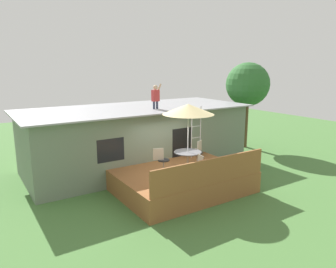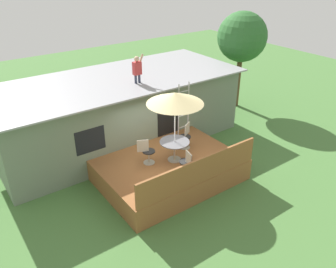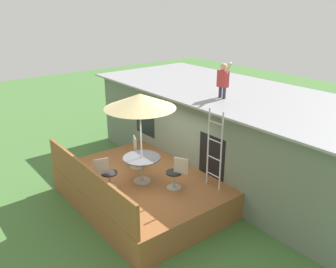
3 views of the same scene
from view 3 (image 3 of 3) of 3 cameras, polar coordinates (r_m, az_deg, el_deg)
ground_plane at (r=10.66m, az=-3.93°, el=-10.83°), size 40.00×40.00×0.00m
house at (r=12.21m, az=9.94°, el=0.54°), size 10.50×4.50×2.82m
deck at (r=10.45m, az=-3.98°, el=-8.96°), size 4.81×3.55×0.80m
deck_railing at (r=9.31m, az=-12.97°, el=-7.50°), size 4.71×0.08×0.90m
patio_table at (r=9.79m, az=-4.27°, el=-4.62°), size 1.04×1.04×0.74m
patio_umbrella at (r=9.18m, az=-4.56°, el=5.35°), size 1.90×1.90×2.54m
step_ladder at (r=9.37m, az=7.54°, el=-2.52°), size 0.52×0.04×2.20m
person_figure at (r=10.68m, az=8.94°, el=8.93°), size 0.47×0.20×1.11m
patio_chair_left at (r=10.73m, az=-5.22°, el=-3.04°), size 0.59×0.44×0.92m
patio_chair_right at (r=9.48m, az=1.39°, el=-6.35°), size 0.58×0.44×0.92m
patio_chair_near at (r=9.58m, az=-9.93°, el=-6.36°), size 0.44×0.61×0.92m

